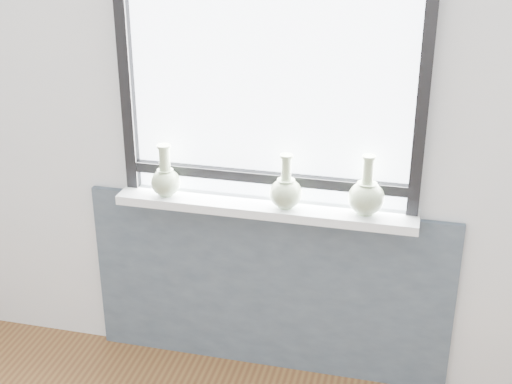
% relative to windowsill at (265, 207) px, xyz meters
% --- Properties ---
extents(back_wall, '(3.60, 0.02, 2.60)m').
position_rel_windowsill_xyz_m(back_wall, '(0.00, 0.10, 0.42)').
color(back_wall, silver).
rests_on(back_wall, ground).
extents(apron_panel, '(1.70, 0.03, 0.86)m').
position_rel_windowsill_xyz_m(apron_panel, '(0.00, 0.07, -0.45)').
color(apron_panel, '#4C5969').
rests_on(apron_panel, ground).
extents(windowsill, '(1.32, 0.18, 0.04)m').
position_rel_windowsill_xyz_m(windowsill, '(0.00, 0.00, 0.00)').
color(windowsill, white).
rests_on(windowsill, apron_panel).
extents(window, '(1.30, 0.06, 1.05)m').
position_rel_windowsill_xyz_m(window, '(0.00, 0.06, 0.56)').
color(window, black).
rests_on(window, windowsill).
extents(vase_a, '(0.13, 0.13, 0.24)m').
position_rel_windowsill_xyz_m(vase_a, '(-0.45, -0.02, 0.10)').
color(vase_a, '#9DB48B').
rests_on(vase_a, windowsill).
extents(vase_b, '(0.14, 0.14, 0.24)m').
position_rel_windowsill_xyz_m(vase_b, '(0.10, -0.02, 0.10)').
color(vase_b, '#9DB48B').
rests_on(vase_b, windowsill).
extents(vase_c, '(0.15, 0.15, 0.26)m').
position_rel_windowsill_xyz_m(vase_c, '(0.43, 0.00, 0.10)').
color(vase_c, '#9DB48B').
rests_on(vase_c, windowsill).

